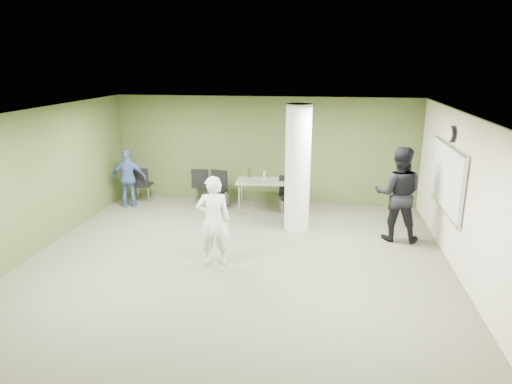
% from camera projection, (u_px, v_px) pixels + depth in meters
% --- Properties ---
extents(floor, '(8.00, 8.00, 0.00)m').
position_uv_depth(floor, '(236.00, 262.00, 8.66)').
color(floor, '#585745').
rests_on(floor, ground).
extents(ceiling, '(8.00, 8.00, 0.00)m').
position_uv_depth(ceiling, '(234.00, 113.00, 7.88)').
color(ceiling, white).
rests_on(ceiling, wall_back).
extents(wall_back, '(8.00, 2.80, 0.02)m').
position_uv_depth(wall_back, '(265.00, 150.00, 12.07)').
color(wall_back, '#4E592A').
rests_on(wall_back, floor).
extents(wall_left, '(0.02, 8.00, 2.80)m').
position_uv_depth(wall_left, '(34.00, 183.00, 8.85)').
color(wall_left, '#4E592A').
rests_on(wall_left, floor).
extents(wall_right_cream, '(0.02, 8.00, 2.80)m').
position_uv_depth(wall_right_cream, '(468.00, 201.00, 7.69)').
color(wall_right_cream, beige).
rests_on(wall_right_cream, floor).
extents(column, '(0.56, 0.56, 2.80)m').
position_uv_depth(column, '(298.00, 168.00, 10.02)').
color(column, silver).
rests_on(column, floor).
extents(whiteboard, '(0.05, 2.30, 1.30)m').
position_uv_depth(whiteboard, '(446.00, 178.00, 8.81)').
color(whiteboard, silver).
rests_on(whiteboard, wall_right_cream).
extents(wall_clock, '(0.06, 0.32, 0.32)m').
position_uv_depth(wall_clock, '(452.00, 134.00, 8.58)').
color(wall_clock, black).
rests_on(wall_clock, wall_right_cream).
extents(folding_table, '(1.77, 0.88, 1.06)m').
position_uv_depth(folding_table, '(270.00, 182.00, 11.35)').
color(folding_table, gray).
rests_on(folding_table, floor).
extents(wastebasket, '(0.27, 0.27, 0.31)m').
position_uv_depth(wastebasket, '(225.00, 199.00, 12.04)').
color(wastebasket, '#4C4C4C').
rests_on(wastebasket, floor).
extents(chair_back_left, '(0.54, 0.54, 0.97)m').
position_uv_depth(chair_back_left, '(141.00, 182.00, 12.12)').
color(chair_back_left, black).
rests_on(chair_back_left, floor).
extents(chair_back_right, '(0.51, 0.51, 0.95)m').
position_uv_depth(chair_back_right, '(201.00, 183.00, 12.13)').
color(chair_back_right, black).
rests_on(chair_back_right, floor).
extents(chair_table_left, '(0.61, 0.61, 0.98)m').
position_uv_depth(chair_table_left, '(217.00, 186.00, 11.69)').
color(chair_table_left, black).
rests_on(chair_table_left, floor).
extents(chair_table_right, '(0.58, 0.58, 0.97)m').
position_uv_depth(chair_table_right, '(289.00, 192.00, 11.21)').
color(chair_table_right, black).
rests_on(chair_table_right, floor).
extents(woman_white, '(0.69, 0.53, 1.70)m').
position_uv_depth(woman_white, '(214.00, 221.00, 8.37)').
color(woman_white, white).
rests_on(woman_white, floor).
extents(man_black, '(1.06, 0.87, 2.01)m').
position_uv_depth(man_black, '(398.00, 194.00, 9.49)').
color(man_black, black).
rests_on(man_black, floor).
extents(man_blue, '(0.96, 0.58, 1.53)m').
position_uv_depth(man_blue, '(128.00, 178.00, 11.73)').
color(man_blue, '#3F5F9E').
rests_on(man_blue, floor).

